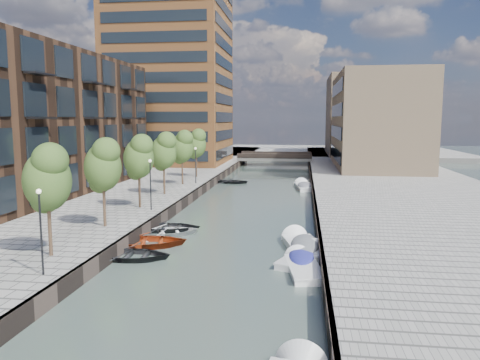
% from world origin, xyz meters
% --- Properties ---
extents(water, '(300.00, 300.00, 0.00)m').
position_xyz_m(water, '(0.00, 40.00, 0.00)').
color(water, '#38473F').
rests_on(water, ground).
extents(quay_right, '(20.00, 140.00, 1.00)m').
position_xyz_m(quay_right, '(16.00, 40.00, 0.50)').
color(quay_right, gray).
rests_on(quay_right, ground).
extents(quay_wall_left, '(0.25, 140.00, 1.00)m').
position_xyz_m(quay_wall_left, '(-6.10, 40.00, 0.50)').
color(quay_wall_left, '#332823').
rests_on(quay_wall_left, ground).
extents(quay_wall_right, '(0.25, 140.00, 1.00)m').
position_xyz_m(quay_wall_right, '(6.10, 40.00, 0.50)').
color(quay_wall_right, '#332823').
rests_on(quay_wall_right, ground).
extents(far_closure, '(80.00, 40.00, 1.00)m').
position_xyz_m(far_closure, '(0.00, 100.00, 0.50)').
color(far_closure, gray).
rests_on(far_closure, ground).
extents(apartment_block, '(8.00, 38.00, 14.00)m').
position_xyz_m(apartment_block, '(-20.00, 30.00, 8.00)').
color(apartment_block, black).
rests_on(apartment_block, quay_left).
extents(tower, '(18.00, 18.00, 30.00)m').
position_xyz_m(tower, '(-17.00, 65.00, 16.00)').
color(tower, '#9A5B2C').
rests_on(tower, quay_left).
extents(tan_block_near, '(12.00, 25.00, 14.00)m').
position_xyz_m(tan_block_near, '(16.00, 62.00, 8.00)').
color(tan_block_near, tan).
rests_on(tan_block_near, quay_right).
extents(tan_block_far, '(12.00, 20.00, 16.00)m').
position_xyz_m(tan_block_far, '(16.00, 88.00, 9.00)').
color(tan_block_far, tan).
rests_on(tan_block_far, quay_right).
extents(bridge, '(13.00, 6.00, 1.30)m').
position_xyz_m(bridge, '(0.00, 72.00, 1.39)').
color(bridge, gray).
rests_on(bridge, ground).
extents(tree_1, '(2.50, 2.50, 5.95)m').
position_xyz_m(tree_1, '(-8.50, 11.00, 5.31)').
color(tree_1, '#382619').
rests_on(tree_1, quay_left).
extents(tree_2, '(2.50, 2.50, 5.95)m').
position_xyz_m(tree_2, '(-8.50, 18.00, 5.31)').
color(tree_2, '#382619').
rests_on(tree_2, quay_left).
extents(tree_3, '(2.50, 2.50, 5.95)m').
position_xyz_m(tree_3, '(-8.50, 25.00, 5.31)').
color(tree_3, '#382619').
rests_on(tree_3, quay_left).
extents(tree_4, '(2.50, 2.50, 5.95)m').
position_xyz_m(tree_4, '(-8.50, 32.00, 5.31)').
color(tree_4, '#382619').
rests_on(tree_4, quay_left).
extents(tree_5, '(2.50, 2.50, 5.95)m').
position_xyz_m(tree_5, '(-8.50, 39.00, 5.31)').
color(tree_5, '#382619').
rests_on(tree_5, quay_left).
extents(tree_6, '(2.50, 2.50, 5.95)m').
position_xyz_m(tree_6, '(-8.50, 46.00, 5.31)').
color(tree_6, '#382619').
rests_on(tree_6, quay_left).
extents(lamp_0, '(0.24, 0.24, 4.12)m').
position_xyz_m(lamp_0, '(-7.20, 8.00, 3.51)').
color(lamp_0, black).
rests_on(lamp_0, quay_left).
extents(lamp_1, '(0.24, 0.24, 4.12)m').
position_xyz_m(lamp_1, '(-7.20, 24.00, 3.51)').
color(lamp_1, black).
rests_on(lamp_1, quay_left).
extents(lamp_2, '(0.24, 0.24, 4.12)m').
position_xyz_m(lamp_2, '(-7.20, 40.00, 3.51)').
color(lamp_2, black).
rests_on(lamp_2, quay_left).
extents(sloop_0, '(4.84, 3.58, 0.97)m').
position_xyz_m(sloop_0, '(-5.10, 14.05, 0.00)').
color(sloop_0, black).
rests_on(sloop_0, ground).
extents(sloop_1, '(5.21, 4.01, 1.00)m').
position_xyz_m(sloop_1, '(-4.97, 21.26, 0.00)').
color(sloop_1, black).
rests_on(sloop_1, ground).
extents(sloop_2, '(5.83, 4.74, 1.06)m').
position_xyz_m(sloop_2, '(-5.10, 16.94, 0.00)').
color(sloop_2, maroon).
rests_on(sloop_2, ground).
extents(sloop_3, '(5.65, 4.95, 0.97)m').
position_xyz_m(sloop_3, '(-4.71, 19.93, 0.00)').
color(sloop_3, white).
rests_on(sloop_3, ground).
extents(sloop_4, '(4.83, 3.81, 0.90)m').
position_xyz_m(sloop_4, '(-4.19, 47.78, 0.00)').
color(sloop_4, black).
rests_on(sloop_4, ground).
extents(motorboat_1, '(3.23, 5.96, 1.89)m').
position_xyz_m(motorboat_1, '(5.04, 17.51, 0.23)').
color(motorboat_1, white).
rests_on(motorboat_1, ground).
extents(motorboat_2, '(2.34, 4.96, 1.59)m').
position_xyz_m(motorboat_2, '(5.00, 13.51, 0.09)').
color(motorboat_2, silver).
rests_on(motorboat_2, ground).
extents(motorboat_3, '(3.22, 4.98, 1.57)m').
position_xyz_m(motorboat_3, '(5.13, 15.22, 0.19)').
color(motorboat_3, beige).
rests_on(motorboat_3, ground).
extents(motorboat_4, '(2.72, 5.71, 1.83)m').
position_xyz_m(motorboat_4, '(5.16, 44.36, 0.22)').
color(motorboat_4, silver).
rests_on(motorboat_4, ground).
extents(car, '(1.63, 3.83, 1.29)m').
position_xyz_m(car, '(10.91, 57.25, 1.65)').
color(car, silver).
rests_on(car, quay_right).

